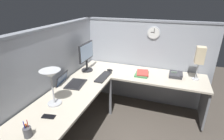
{
  "coord_description": "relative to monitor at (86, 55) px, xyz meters",
  "views": [
    {
      "loc": [
        -2.26,
        -0.74,
        1.94
      ],
      "look_at": [
        0.25,
        0.16,
        0.82
      ],
      "focal_mm": 27.91,
      "sensor_mm": 36.0,
      "label": 1
    }
  ],
  "objects": [
    {
      "name": "monitor",
      "position": [
        0.0,
        0.0,
        0.0
      ],
      "size": [
        0.46,
        0.2,
        0.5
      ],
      "color": "#232326",
      "rests_on": "desk"
    },
    {
      "name": "ground_plane",
      "position": [
        -0.28,
        -0.64,
        -1.02
      ],
      "size": [
        6.8,
        6.8,
        0.0
      ],
      "primitive_type": "plane",
      "color": "#4C443D"
    },
    {
      "name": "cubicle_wall_back",
      "position": [
        -0.64,
        0.23,
        -0.23
      ],
      "size": [
        2.57,
        0.12,
        1.58
      ],
      "color": "#999EA8",
      "rests_on": "ground"
    },
    {
      "name": "laptop",
      "position": [
        -0.55,
        0.01,
        -0.27
      ],
      "size": [
        0.39,
        0.42,
        0.22
      ],
      "color": "#232326",
      "rests_on": "desk"
    },
    {
      "name": "desk_lamp_paper",
      "position": [
        0.26,
        -1.78,
        0.09
      ],
      "size": [
        0.13,
        0.13,
        0.53
      ],
      "color": "#B7BABF",
      "rests_on": "desk"
    },
    {
      "name": "book_stack",
      "position": [
        0.15,
        -0.95,
        -0.27
      ],
      "size": [
        0.3,
        0.24,
        0.04
      ],
      "color": "#3F7F4C",
      "rests_on": "desk"
    },
    {
      "name": "desk_lamp_dome",
      "position": [
        -1.07,
        -0.1,
        0.07
      ],
      "size": [
        0.24,
        0.24,
        0.44
      ],
      "color": "#B7BABF",
      "rests_on": "desk"
    },
    {
      "name": "office_phone",
      "position": [
        0.24,
        -1.49,
        -0.26
      ],
      "size": [
        0.19,
        0.21,
        0.11
      ],
      "color": "#38383D",
      "rests_on": "desk"
    },
    {
      "name": "pen_cup",
      "position": [
        -1.61,
        -0.21,
        -0.24
      ],
      "size": [
        0.08,
        0.08,
        0.18
      ],
      "color": "#4C4C51",
      "rests_on": "desk"
    },
    {
      "name": "cubicle_wall_right",
      "position": [
        0.59,
        -0.9,
        -0.23
      ],
      "size": [
        0.12,
        2.37,
        1.58
      ],
      "color": "#999EA8",
      "rests_on": "ground"
    },
    {
      "name": "cell_phone",
      "position": [
        -1.31,
        -0.2,
        -0.29
      ],
      "size": [
        0.09,
        0.15,
        0.01
      ],
      "primitive_type": "cube",
      "rotation": [
        0.0,
        0.0,
        0.2
      ],
      "color": "black",
      "rests_on": "desk"
    },
    {
      "name": "keyboard",
      "position": [
        -0.17,
        -0.38,
        -0.28
      ],
      "size": [
        0.43,
        0.15,
        0.02
      ],
      "primitive_type": "cube",
      "rotation": [
        0.0,
        0.0,
        -0.01
      ],
      "color": "#232326",
      "rests_on": "desk"
    },
    {
      "name": "desk",
      "position": [
        -0.42,
        -0.69,
        -0.39
      ],
      "size": [
        2.35,
        2.15,
        0.73
      ],
      "color": "beige",
      "rests_on": "ground"
    },
    {
      "name": "wall_clock",
      "position": [
        0.54,
        -1.04,
        0.35
      ],
      "size": [
        0.04,
        0.22,
        0.22
      ],
      "color": "#B7BABF"
    },
    {
      "name": "computer_mouse",
      "position": [
        0.12,
        -0.38,
        -0.28
      ],
      "size": [
        0.06,
        0.1,
        0.03
      ],
      "primitive_type": "ellipsoid",
      "color": "black",
      "rests_on": "desk"
    }
  ]
}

